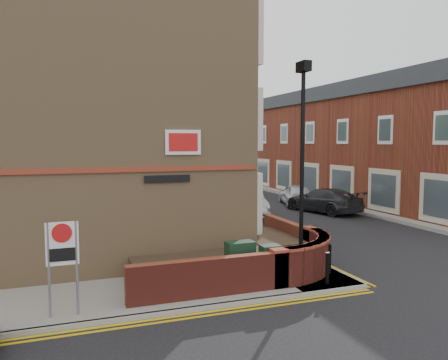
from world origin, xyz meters
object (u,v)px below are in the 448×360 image
utility_cabinet_large (240,262)px  lamppost (302,169)px  zone_sign (62,251)px  silver_car_near (247,202)px

utility_cabinet_large → lamppost: bearing=-3.0°
zone_sign → silver_car_near: size_ratio=0.48×
zone_sign → utility_cabinet_large: bearing=9.7°
lamppost → utility_cabinet_large: size_ratio=5.25×
utility_cabinet_large → zone_sign: bearing=-170.3°
lamppost → zone_sign: size_ratio=2.86×
zone_sign → silver_car_near: 15.38m
lamppost → zone_sign: 6.85m
silver_car_near → lamppost: bearing=-93.3°
silver_car_near → utility_cabinet_large: bearing=-102.0°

